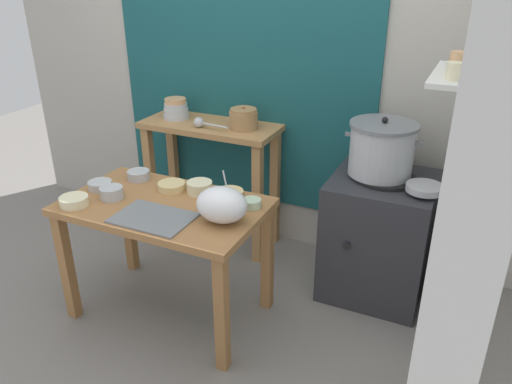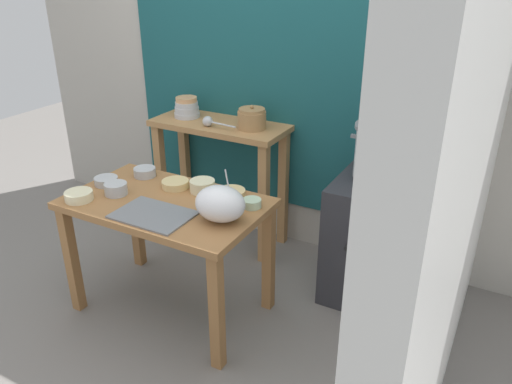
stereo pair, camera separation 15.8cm
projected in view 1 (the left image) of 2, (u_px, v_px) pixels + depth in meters
ground_plane at (190, 310)px, 3.02m from camera, size 9.00×9.00×0.00m
wall_back at (277, 62)px, 3.34m from camera, size 4.40×0.12×2.60m
wall_right at (483, 123)px, 2.11m from camera, size 0.30×3.20×2.60m
prep_table at (165, 221)px, 2.77m from camera, size 1.10×0.66×0.72m
back_shelf_table at (211, 154)px, 3.53m from camera, size 0.96×0.40×0.90m
stove_block at (378, 235)px, 3.08m from camera, size 0.60×0.61×0.78m
steamer_pot at (382, 149)px, 2.88m from camera, size 0.44×0.39×0.35m
clay_pot at (243, 119)px, 3.31m from camera, size 0.19×0.19×0.16m
bowl_stack_enamel at (176, 109)px, 3.52m from camera, size 0.18×0.18×0.14m
ladle at (200, 123)px, 3.34m from camera, size 0.27×0.07×0.07m
serving_tray at (153, 218)px, 2.56m from camera, size 0.40×0.28×0.01m
plastic_bag at (222, 205)px, 2.50m from camera, size 0.27×0.22×0.18m
wide_pan at (425, 188)px, 2.72m from camera, size 0.20×0.20×0.04m
prep_bowl_0 at (200, 187)px, 2.83m from camera, size 0.14×0.14×0.07m
prep_bowl_1 at (252, 203)px, 2.67m from camera, size 0.10×0.10×0.05m
prep_bowl_2 at (172, 186)px, 2.88m from camera, size 0.16×0.16×0.04m
prep_bowl_3 at (100, 185)px, 2.89m from camera, size 0.14×0.14×0.04m
prep_bowl_4 at (139, 175)px, 3.01m from camera, size 0.13×0.13×0.05m
prep_bowl_5 at (74, 201)px, 2.69m from camera, size 0.15×0.15×0.05m
prep_bowl_6 at (111, 192)px, 2.77m from camera, size 0.13×0.13×0.07m
prep_bowl_7 at (230, 193)px, 2.78m from camera, size 0.16×0.16×0.15m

